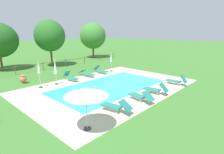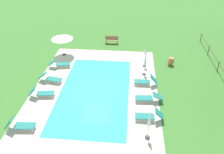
{
  "view_description": "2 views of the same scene",
  "coord_description": "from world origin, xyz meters",
  "px_view_note": "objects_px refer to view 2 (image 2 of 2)",
  "views": [
    {
      "loc": [
        -11.03,
        -10.5,
        4.8
      ],
      "look_at": [
        0.85,
        0.5,
        0.6
      ],
      "focal_mm": 28.79,
      "sensor_mm": 36.0,
      "label": 1
    },
    {
      "loc": [
        14.24,
        2.68,
        10.85
      ],
      "look_at": [
        -1.14,
        1.29,
        0.72
      ],
      "focal_mm": 36.01,
      "sensor_mm": 36.0,
      "label": 2
    }
  ],
  "objects_px": {
    "patio_umbrella_closed_row_west": "(150,120)",
    "patio_umbrella_open_foreground": "(62,37)",
    "sun_lounger_north_end": "(20,125)",
    "wooden_bench_lawn_side": "(112,40)",
    "terracotta_urn_near_fence": "(171,61)",
    "patio_umbrella_closed_row_centre": "(145,60)",
    "sun_lounger_north_far": "(148,98)",
    "sun_lounger_north_mid": "(42,93)",
    "sun_lounger_south_mid": "(50,78)",
    "sun_lounger_south_far": "(149,116)",
    "patio_umbrella_closed_row_mid_west": "(146,51)",
    "sun_lounger_north_near_steps": "(145,81)",
    "sun_lounger_south_near_corner": "(60,64)"
  },
  "relations": [
    {
      "from": "patio_umbrella_closed_row_mid_west",
      "to": "wooden_bench_lawn_side",
      "type": "bearing_deg",
      "value": -143.66
    },
    {
      "from": "terracotta_urn_near_fence",
      "to": "patio_umbrella_closed_row_centre",
      "type": "bearing_deg",
      "value": -53.05
    },
    {
      "from": "sun_lounger_north_near_steps",
      "to": "sun_lounger_south_near_corner",
      "type": "distance_m",
      "value": 8.17
    },
    {
      "from": "sun_lounger_south_mid",
      "to": "sun_lounger_north_end",
      "type": "bearing_deg",
      "value": -1.97
    },
    {
      "from": "sun_lounger_north_far",
      "to": "terracotta_urn_near_fence",
      "type": "height_order",
      "value": "terracotta_urn_near_fence"
    },
    {
      "from": "sun_lounger_north_mid",
      "to": "sun_lounger_south_near_corner",
      "type": "height_order",
      "value": "sun_lounger_north_mid"
    },
    {
      "from": "sun_lounger_north_end",
      "to": "wooden_bench_lawn_side",
      "type": "height_order",
      "value": "sun_lounger_north_end"
    },
    {
      "from": "sun_lounger_north_end",
      "to": "terracotta_urn_near_fence",
      "type": "bearing_deg",
      "value": 131.01
    },
    {
      "from": "sun_lounger_south_near_corner",
      "to": "sun_lounger_north_near_steps",
      "type": "bearing_deg",
      "value": 74.32
    },
    {
      "from": "sun_lounger_north_mid",
      "to": "sun_lounger_south_mid",
      "type": "distance_m",
      "value": 2.04
    },
    {
      "from": "sun_lounger_north_mid",
      "to": "wooden_bench_lawn_side",
      "type": "distance_m",
      "value": 11.17
    },
    {
      "from": "sun_lounger_south_far",
      "to": "patio_umbrella_closed_row_west",
      "type": "bearing_deg",
      "value": -5.18
    },
    {
      "from": "sun_lounger_north_far",
      "to": "wooden_bench_lawn_side",
      "type": "relative_size",
      "value": 1.4
    },
    {
      "from": "sun_lounger_south_mid",
      "to": "patio_umbrella_closed_row_west",
      "type": "bearing_deg",
      "value": 55.35
    },
    {
      "from": "sun_lounger_north_mid",
      "to": "sun_lounger_south_far",
      "type": "xyz_separation_m",
      "value": [
        1.85,
        8.09,
        -0.0
      ]
    },
    {
      "from": "patio_umbrella_open_foreground",
      "to": "patio_umbrella_closed_row_mid_west",
      "type": "xyz_separation_m",
      "value": [
        1.59,
        8.21,
        -0.38
      ]
    },
    {
      "from": "sun_lounger_north_end",
      "to": "patio_umbrella_closed_row_centre",
      "type": "height_order",
      "value": "patio_umbrella_closed_row_centre"
    },
    {
      "from": "patio_umbrella_closed_row_west",
      "to": "patio_umbrella_closed_row_mid_west",
      "type": "relative_size",
      "value": 0.98
    },
    {
      "from": "sun_lounger_south_mid",
      "to": "patio_umbrella_closed_row_mid_west",
      "type": "distance_m",
      "value": 8.77
    },
    {
      "from": "patio_umbrella_closed_row_centre",
      "to": "sun_lounger_north_far",
      "type": "bearing_deg",
      "value": 2.5
    },
    {
      "from": "sun_lounger_south_mid",
      "to": "patio_umbrella_open_foreground",
      "type": "height_order",
      "value": "patio_umbrella_open_foreground"
    },
    {
      "from": "sun_lounger_south_far",
      "to": "terracotta_urn_near_fence",
      "type": "xyz_separation_m",
      "value": [
        -7.69,
        2.41,
        0.03
      ]
    },
    {
      "from": "sun_lounger_north_near_steps",
      "to": "terracotta_urn_near_fence",
      "type": "bearing_deg",
      "value": 144.5
    },
    {
      "from": "sun_lounger_north_near_steps",
      "to": "sun_lounger_south_near_corner",
      "type": "xyz_separation_m",
      "value": [
        -2.21,
        -7.87,
        -0.02
      ]
    },
    {
      "from": "patio_umbrella_open_foreground",
      "to": "patio_umbrella_closed_row_mid_west",
      "type": "bearing_deg",
      "value": 79.04
    },
    {
      "from": "sun_lounger_south_mid",
      "to": "patio_umbrella_closed_row_centre",
      "type": "xyz_separation_m",
      "value": [
        -1.88,
        7.93,
        1.14
      ]
    },
    {
      "from": "sun_lounger_south_far",
      "to": "sun_lounger_north_end",
      "type": "bearing_deg",
      "value": -79.04
    },
    {
      "from": "patio_umbrella_closed_row_west",
      "to": "terracotta_urn_near_fence",
      "type": "distance_m",
      "value": 9.69
    },
    {
      "from": "sun_lounger_north_far",
      "to": "patio_umbrella_closed_row_centre",
      "type": "relative_size",
      "value": 0.9
    },
    {
      "from": "patio_umbrella_closed_row_west",
      "to": "patio_umbrella_open_foreground",
      "type": "bearing_deg",
      "value": -142.06
    },
    {
      "from": "sun_lounger_north_far",
      "to": "patio_umbrella_closed_row_mid_west",
      "type": "relative_size",
      "value": 0.88
    },
    {
      "from": "sun_lounger_north_end",
      "to": "sun_lounger_north_mid",
      "type": "bearing_deg",
      "value": 177.12
    },
    {
      "from": "sun_lounger_north_mid",
      "to": "sun_lounger_south_near_corner",
      "type": "relative_size",
      "value": 0.95
    },
    {
      "from": "patio_umbrella_open_foreground",
      "to": "sun_lounger_south_far",
      "type": "bearing_deg",
      "value": 43.13
    },
    {
      "from": "sun_lounger_north_far",
      "to": "sun_lounger_north_end",
      "type": "bearing_deg",
      "value": -66.46
    },
    {
      "from": "sun_lounger_north_far",
      "to": "patio_umbrella_closed_row_west",
      "type": "relative_size",
      "value": 0.9
    },
    {
      "from": "sun_lounger_north_near_steps",
      "to": "terracotta_urn_near_fence",
      "type": "xyz_separation_m",
      "value": [
        -3.52,
        2.51,
        0.02
      ]
    },
    {
      "from": "sun_lounger_north_end",
      "to": "patio_umbrella_closed_row_centre",
      "type": "xyz_separation_m",
      "value": [
        -7.36,
        8.12,
        1.11
      ]
    },
    {
      "from": "wooden_bench_lawn_side",
      "to": "terracotta_urn_near_fence",
      "type": "xyz_separation_m",
      "value": [
        4.4,
        6.04,
        -0.05
      ]
    },
    {
      "from": "sun_lounger_north_end",
      "to": "wooden_bench_lawn_side",
      "type": "relative_size",
      "value": 1.25
    },
    {
      "from": "sun_lounger_north_near_steps",
      "to": "terracotta_urn_near_fence",
      "type": "height_order",
      "value": "sun_lounger_north_near_steps"
    },
    {
      "from": "sun_lounger_south_near_corner",
      "to": "patio_umbrella_closed_row_west",
      "type": "relative_size",
      "value": 0.88
    },
    {
      "from": "sun_lounger_north_end",
      "to": "sun_lounger_south_near_corner",
      "type": "xyz_separation_m",
      "value": [
        -7.97,
        0.3,
        -0.02
      ]
    },
    {
      "from": "sun_lounger_south_far",
      "to": "terracotta_urn_near_fence",
      "type": "bearing_deg",
      "value": 162.56
    },
    {
      "from": "sun_lounger_south_mid",
      "to": "sun_lounger_north_near_steps",
      "type": "bearing_deg",
      "value": 91.98
    },
    {
      "from": "sun_lounger_north_mid",
      "to": "patio_umbrella_closed_row_centre",
      "type": "height_order",
      "value": "patio_umbrella_closed_row_centre"
    },
    {
      "from": "sun_lounger_south_mid",
      "to": "patio_umbrella_closed_row_west",
      "type": "relative_size",
      "value": 0.88
    },
    {
      "from": "sun_lounger_north_near_steps",
      "to": "sun_lounger_south_mid",
      "type": "bearing_deg",
      "value": -88.02
    },
    {
      "from": "sun_lounger_north_mid",
      "to": "wooden_bench_lawn_side",
      "type": "height_order",
      "value": "sun_lounger_north_mid"
    },
    {
      "from": "wooden_bench_lawn_side",
      "to": "terracotta_urn_near_fence",
      "type": "height_order",
      "value": "wooden_bench_lawn_side"
    }
  ]
}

